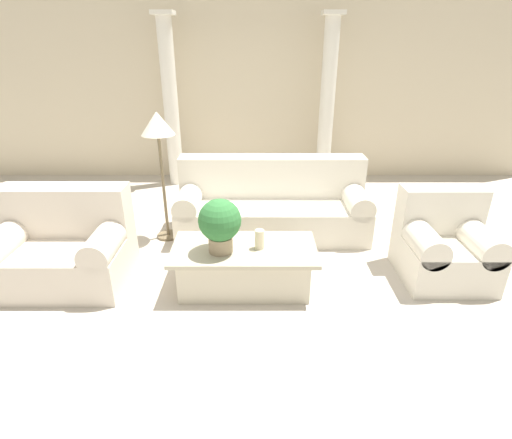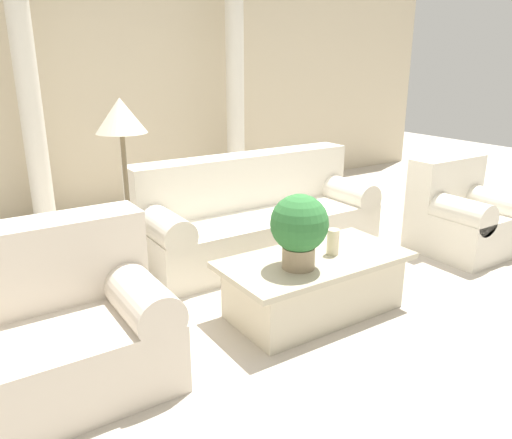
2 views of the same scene
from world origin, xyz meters
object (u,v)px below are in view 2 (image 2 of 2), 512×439
at_px(sofa_long, 256,216).
at_px(coffee_table, 314,284).
at_px(loveseat, 47,327).
at_px(armchair, 461,214).
at_px(potted_plant, 299,227).
at_px(floor_lamp, 122,131).

xyz_separation_m(sofa_long, coffee_table, (-0.31, -1.22, -0.14)).
distance_m(loveseat, armchair, 3.73).
bearing_deg(potted_plant, sofa_long, 68.29).
relative_size(loveseat, armchair, 1.43).
distance_m(coffee_table, armchair, 1.98).
relative_size(sofa_long, floor_lamp, 1.51).
xyz_separation_m(coffee_table, potted_plant, (-0.21, -0.07, 0.49)).
bearing_deg(loveseat, sofa_long, 27.59).
xyz_separation_m(potted_plant, armchair, (2.17, 0.29, -0.35)).
relative_size(coffee_table, floor_lamp, 0.91).
relative_size(floor_lamp, armchair, 1.72).
bearing_deg(floor_lamp, coffee_table, -48.17).
bearing_deg(floor_lamp, armchair, -16.28).
xyz_separation_m(coffee_table, armchair, (1.96, 0.21, 0.14)).
bearing_deg(armchair, sofa_long, 148.78).
height_order(sofa_long, armchair, sofa_long).
height_order(loveseat, floor_lamp, floor_lamp).
height_order(loveseat, potted_plant, potted_plant).
bearing_deg(sofa_long, loveseat, -152.41).
height_order(coffee_table, floor_lamp, floor_lamp).
xyz_separation_m(loveseat, potted_plant, (1.55, -0.21, 0.35)).
relative_size(sofa_long, armchair, 2.60).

